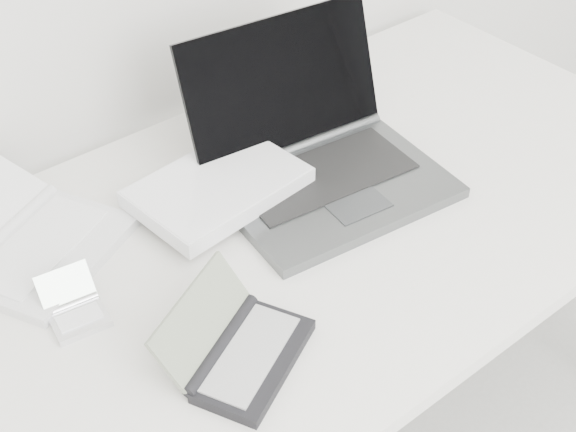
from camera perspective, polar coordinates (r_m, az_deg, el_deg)
desk at (r=1.39m, az=-0.08°, el=-2.01°), size 1.60×0.80×0.73m
laptop_large at (r=1.42m, az=-0.16°, el=3.44°), size 0.54×0.40×0.25m
netbook_open_white at (r=1.37m, az=-18.31°, el=-1.61°), size 0.38×0.42×0.08m
pda_silver at (r=1.24m, az=-14.87°, el=-6.51°), size 0.09×0.11×0.06m
palmtop_charcoal at (r=1.14m, az=-3.47°, el=-9.45°), size 0.25×0.23×0.10m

